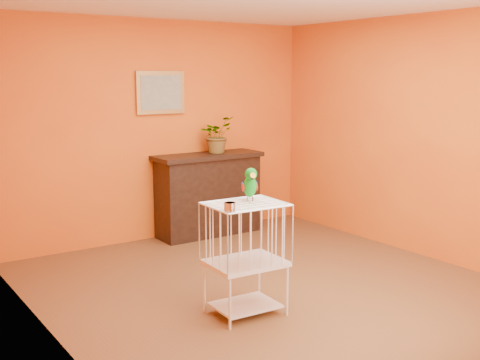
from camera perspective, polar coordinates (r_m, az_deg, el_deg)
ground at (r=5.66m, az=3.27°, el=-10.30°), size 4.50×4.50×0.00m
room_shell at (r=5.32m, az=3.44°, el=5.92°), size 4.50×4.50×4.50m
console_cabinet at (r=7.40m, az=-3.04°, el=-1.37°), size 1.36×0.49×1.01m
potted_plant at (r=7.38m, az=-2.24°, el=3.92°), size 0.54×0.57×0.35m
framed_picture at (r=7.19m, az=-7.53°, el=8.22°), size 0.62×0.04×0.50m
birdcage at (r=4.95m, az=0.52°, el=-7.33°), size 0.63×0.50×0.93m
feed_cup at (r=4.55m, az=-0.95°, el=-2.55°), size 0.09×0.09×0.06m
parrot at (r=4.89m, az=0.96°, el=-0.38°), size 0.16×0.25×0.28m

